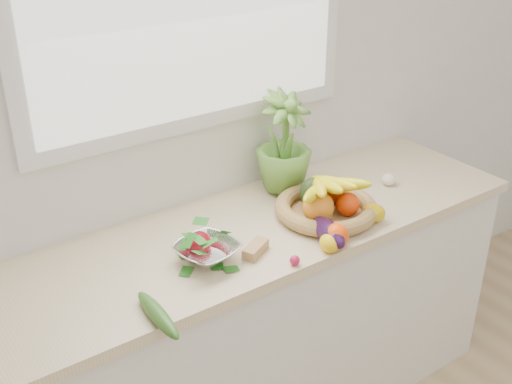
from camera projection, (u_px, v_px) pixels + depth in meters
back_wall at (193, 88)px, 2.29m from camera, size 4.50×0.02×2.70m
counter_cabinet at (243, 335)px, 2.49m from camera, size 2.20×0.58×0.86m
countertop at (241, 236)px, 2.29m from camera, size 2.24×0.62×0.04m
orange_loose at (336, 236)px, 2.17m from camera, size 0.09×0.09×0.08m
lemon_a at (333, 242)px, 2.16m from camera, size 0.08×0.10×0.06m
lemon_b at (329, 243)px, 2.15m from camera, size 0.08×0.09×0.06m
lemon_c at (373, 213)px, 2.33m from camera, size 0.11×0.11×0.07m
apple at (200, 243)px, 2.13m from camera, size 0.10×0.10×0.08m
ginger at (255, 249)px, 2.14m from camera, size 0.12×0.09×0.04m
garlic_a at (326, 214)px, 2.34m from camera, size 0.06×0.06×0.05m
garlic_b at (389, 179)px, 2.60m from camera, size 0.07×0.07×0.05m
garlic_c at (372, 211)px, 2.37m from camera, size 0.06×0.06×0.04m
eggplant at (328, 232)px, 2.20m from camera, size 0.12×0.21×0.08m
cucumber at (158, 315)px, 1.82m from camera, size 0.06×0.26×0.05m
radish at (295, 260)px, 2.08m from camera, size 0.04×0.04×0.03m
potted_herb at (284, 141)px, 2.46m from camera, size 0.26×0.26×0.39m
fruit_basket at (326, 203)px, 2.35m from camera, size 0.47×0.47×0.19m
colander_with_spinach at (207, 247)px, 2.08m from camera, size 0.24×0.24×0.11m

